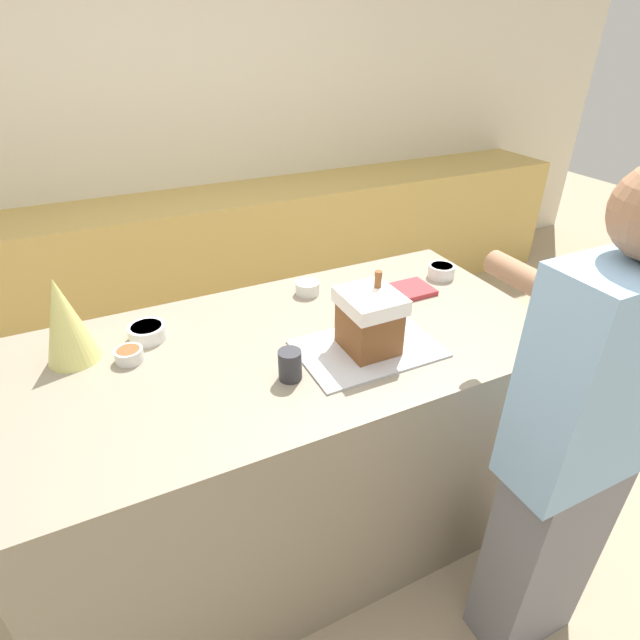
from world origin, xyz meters
name	(u,v)px	position (x,y,z in m)	size (l,w,h in m)	color
ground_plane	(299,518)	(0.00, 0.00, 0.00)	(12.00, 12.00, 0.00)	tan
wall_back	(158,126)	(0.00, 2.24, 1.30)	(8.00, 0.05, 2.60)	beige
back_cabinet_block	(187,264)	(0.00, 1.91, 0.45)	(6.00, 0.60, 0.89)	tan
kitchen_island	(296,441)	(0.00, 0.00, 0.47)	(1.85, 0.93, 0.94)	gray
baking_tray	(368,348)	(0.21, -0.15, 0.94)	(0.47, 0.32, 0.01)	silver
gingerbread_house	(369,320)	(0.21, -0.15, 1.05)	(0.18, 0.20, 0.26)	brown
decorative_tree	(64,320)	(-0.68, 0.22, 1.08)	(0.17, 0.17, 0.29)	#DBD675
candy_bowl_front_corner	(129,355)	(-0.52, 0.13, 0.96)	(0.09, 0.09, 0.04)	silver
candy_bowl_far_right	(147,332)	(-0.45, 0.24, 0.96)	(0.13, 0.13, 0.05)	white
candy_bowl_near_tray_right	(308,287)	(0.19, 0.30, 0.96)	(0.10, 0.10, 0.05)	silver
candy_bowl_beside_tree	(441,271)	(0.78, 0.19, 0.97)	(0.11, 0.11, 0.05)	white
cookbook	(404,291)	(0.55, 0.13, 0.95)	(0.23, 0.15, 0.02)	#B23338
mug	(290,365)	(-0.09, -0.19, 0.98)	(0.07, 0.07, 0.10)	#2D2D33
person	(575,452)	(0.54, -0.75, 0.86)	(0.44, 0.54, 1.66)	slate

